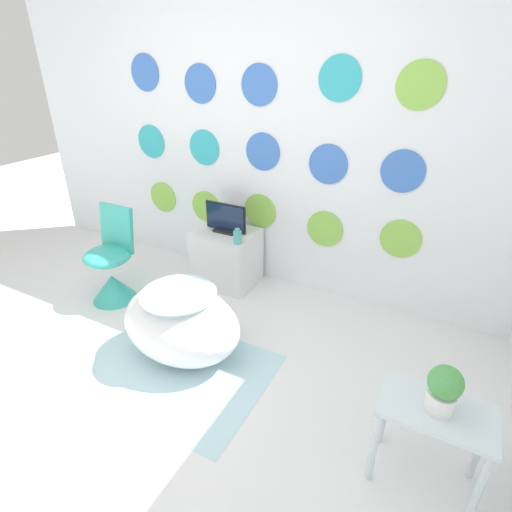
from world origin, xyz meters
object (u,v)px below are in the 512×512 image
tv (226,220)px  chair (112,271)px  bathtub (181,323)px  vase (237,237)px  potted_plant_left (444,388)px

tv → chair: bearing=-135.8°
chair → tv: size_ratio=2.06×
bathtub → tv: tv is taller
chair → vase: bearing=29.8°
bathtub → tv: size_ratio=2.20×
bathtub → chair: bearing=162.3°
vase → potted_plant_left: size_ratio=0.56×
chair → potted_plant_left: bearing=-11.2°
bathtub → potted_plant_left: potted_plant_left is taller
bathtub → vase: size_ratio=6.47×
chair → tv: bearing=44.2°
bathtub → tv: bearing=104.1°
tv → vase: (0.20, -0.16, -0.05)m
tv → potted_plant_left: tv is taller
chair → tv: 1.02m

